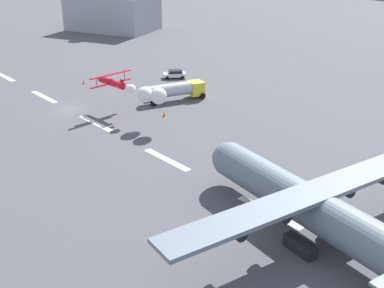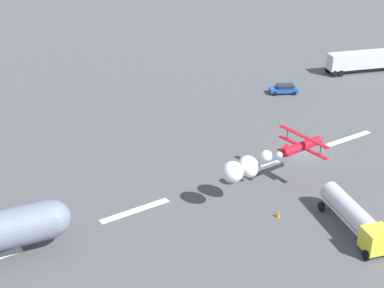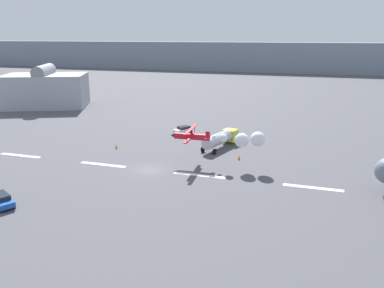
% 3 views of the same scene
% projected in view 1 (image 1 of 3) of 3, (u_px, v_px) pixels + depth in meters
% --- Properties ---
extents(ground_plane, '(440.00, 440.00, 0.00)m').
position_uv_depth(ground_plane, '(68.00, 109.00, 76.98)').
color(ground_plane, '#4C4C51').
rests_on(ground_plane, ground).
extents(runway_stripe_2, '(8.00, 0.90, 0.01)m').
position_uv_depth(runway_stripe_2, '(5.00, 77.00, 93.65)').
color(runway_stripe_2, white).
rests_on(runway_stripe_2, ground).
extents(runway_stripe_3, '(8.00, 0.90, 0.01)m').
position_uv_depth(runway_stripe_3, '(44.00, 97.00, 82.54)').
color(runway_stripe_3, white).
rests_on(runway_stripe_3, ground).
extents(runway_stripe_4, '(8.00, 0.90, 0.01)m').
position_uv_depth(runway_stripe_4, '(96.00, 123.00, 71.42)').
color(runway_stripe_4, white).
rests_on(runway_stripe_4, ground).
extents(runway_stripe_5, '(8.00, 0.90, 0.01)m').
position_uv_depth(runway_stripe_5, '(167.00, 160.00, 60.31)').
color(runway_stripe_5, white).
rests_on(runway_stripe_5, ground).
extents(runway_stripe_6, '(8.00, 0.90, 0.01)m').
position_uv_depth(runway_stripe_6, '(270.00, 212.00, 49.20)').
color(runway_stripe_6, white).
rests_on(runway_stripe_6, ground).
extents(cargo_transport_plane, '(26.68, 31.53, 10.90)m').
position_uv_depth(cargo_transport_plane, '(306.00, 202.00, 44.58)').
color(cargo_transport_plane, slate).
rests_on(cargo_transport_plane, ground).
extents(stunt_biplane_red, '(14.98, 7.26, 2.48)m').
position_uv_depth(stunt_biplane_red, '(141.00, 92.00, 69.93)').
color(stunt_biplane_red, red).
extents(fuel_tanker_truck, '(5.30, 10.15, 2.90)m').
position_uv_depth(fuel_tanker_truck, '(175.00, 90.00, 80.20)').
color(fuel_tanker_truck, yellow).
rests_on(fuel_tanker_truck, ground).
extents(airport_staff_sedan, '(3.77, 4.40, 1.52)m').
position_uv_depth(airport_staff_sedan, '(175.00, 74.00, 92.46)').
color(airport_staff_sedan, white).
rests_on(airport_staff_sedan, ground).
extents(hangar_building, '(26.35, 22.22, 11.95)m').
position_uv_depth(hangar_building, '(113.00, 11.00, 134.75)').
color(hangar_building, '#9EA3AD').
rests_on(hangar_building, ground).
extents(traffic_cone_near, '(0.44, 0.44, 0.75)m').
position_uv_depth(traffic_cone_near, '(84.00, 82.00, 89.35)').
color(traffic_cone_near, orange).
rests_on(traffic_cone_near, ground).
extents(traffic_cone_far, '(0.44, 0.44, 0.75)m').
position_uv_depth(traffic_cone_far, '(164.00, 114.00, 73.93)').
color(traffic_cone_far, orange).
rests_on(traffic_cone_far, ground).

